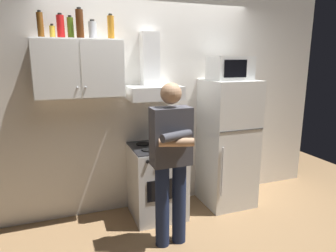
# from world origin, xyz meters

# --- Properties ---
(ground_plane) EXTENTS (7.00, 7.00, 0.00)m
(ground_plane) POSITION_xyz_m (0.00, 0.00, 0.00)
(ground_plane) COLOR olive
(back_wall_tiled) EXTENTS (4.80, 0.10, 2.70)m
(back_wall_tiled) POSITION_xyz_m (0.00, 0.60, 1.35)
(back_wall_tiled) COLOR silver
(back_wall_tiled) RESTS_ON ground_plane
(upper_cabinet) EXTENTS (0.90, 0.37, 0.60)m
(upper_cabinet) POSITION_xyz_m (-0.85, 0.37, 1.75)
(upper_cabinet) COLOR white
(stove_oven) EXTENTS (0.60, 0.62, 0.87)m
(stove_oven) POSITION_xyz_m (-0.05, 0.25, 0.43)
(stove_oven) COLOR silver
(stove_oven) RESTS_ON ground_plane
(range_hood) EXTENTS (0.60, 0.44, 0.75)m
(range_hood) POSITION_xyz_m (-0.05, 0.38, 1.60)
(range_hood) COLOR white
(refrigerator) EXTENTS (0.60, 0.62, 1.60)m
(refrigerator) POSITION_xyz_m (0.90, 0.25, 0.80)
(refrigerator) COLOR white
(refrigerator) RESTS_ON ground_plane
(microwave) EXTENTS (0.48, 0.37, 0.28)m
(microwave) POSITION_xyz_m (0.90, 0.27, 1.74)
(microwave) COLOR silver
(microwave) RESTS_ON refrigerator
(person_standing) EXTENTS (0.38, 0.33, 1.64)m
(person_standing) POSITION_xyz_m (-0.10, -0.36, 0.90)
(person_standing) COLOR #192342
(person_standing) RESTS_ON ground_plane
(cooking_pot) EXTENTS (0.30, 0.20, 0.10)m
(cooking_pot) POSITION_xyz_m (0.08, 0.13, 0.92)
(cooking_pot) COLOR #B7BABF
(cooking_pot) RESTS_ON stove_oven
(bottle_beer_brown) EXTENTS (0.06, 0.06, 0.26)m
(bottle_beer_brown) POSITION_xyz_m (-1.19, 0.40, 2.17)
(bottle_beer_brown) COLOR brown
(bottle_beer_brown) RESTS_ON upper_cabinet
(bottle_olive_oil) EXTENTS (0.06, 0.06, 0.23)m
(bottle_olive_oil) POSITION_xyz_m (-0.90, 0.42, 2.16)
(bottle_olive_oil) COLOR #4C6B19
(bottle_olive_oil) RESTS_ON upper_cabinet
(bottle_canister_steel) EXTENTS (0.08, 0.08, 0.20)m
(bottle_canister_steel) POSITION_xyz_m (-0.69, 0.41, 2.14)
(bottle_canister_steel) COLOR #B2B5BA
(bottle_canister_steel) RESTS_ON upper_cabinet
(bottle_rum_dark) EXTENTS (0.07, 0.07, 0.30)m
(bottle_rum_dark) POSITION_xyz_m (-0.82, 0.35, 2.19)
(bottle_rum_dark) COLOR #47230F
(bottle_rum_dark) RESTS_ON upper_cabinet
(bottle_spice_jar) EXTENTS (0.05, 0.05, 0.14)m
(bottle_spice_jar) POSITION_xyz_m (-1.08, 0.40, 2.11)
(bottle_spice_jar) COLOR gold
(bottle_spice_jar) RESTS_ON upper_cabinet
(bottle_liquor_amber) EXTENTS (0.07, 0.07, 0.26)m
(bottle_liquor_amber) POSITION_xyz_m (-0.49, 0.41, 2.17)
(bottle_liquor_amber) COLOR #B7721E
(bottle_liquor_amber) RESTS_ON upper_cabinet
(bottle_soda_red) EXTENTS (0.07, 0.07, 0.24)m
(bottle_soda_red) POSITION_xyz_m (-1.00, 0.41, 2.17)
(bottle_soda_red) COLOR red
(bottle_soda_red) RESTS_ON upper_cabinet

